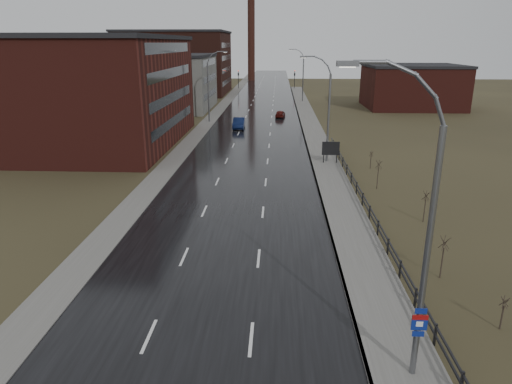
# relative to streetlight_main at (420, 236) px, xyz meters

# --- Properties ---
(road) EXTENTS (14.00, 300.00, 0.06)m
(road) POSITION_rel_streetlight_main_xyz_m (-8.47, 58.00, -6.03)
(road) COLOR black
(road) RESTS_ON ground
(sidewalk_right) EXTENTS (3.20, 180.00, 0.18)m
(sidewalk_right) POSITION_rel_streetlight_main_xyz_m (0.13, 33.00, -5.97)
(sidewalk_right) COLOR #595651
(sidewalk_right) RESTS_ON ground
(curb_right) EXTENTS (0.16, 180.00, 0.18)m
(curb_right) POSITION_rel_streetlight_main_xyz_m (-1.39, 33.00, -5.97)
(curb_right) COLOR slate
(curb_right) RESTS_ON ground
(sidewalk_left) EXTENTS (2.40, 260.00, 0.12)m
(sidewalk_left) POSITION_rel_streetlight_main_xyz_m (-16.67, 58.00, -6.00)
(sidewalk_left) COLOR #595651
(sidewalk_left) RESTS_ON ground
(warehouse_near) EXTENTS (22.44, 28.56, 13.50)m
(warehouse_near) POSITION_rel_streetlight_main_xyz_m (-29.46, 43.00, 0.70)
(warehouse_near) COLOR #471914
(warehouse_near) RESTS_ON ground
(warehouse_mid) EXTENTS (16.32, 20.40, 10.50)m
(warehouse_mid) POSITION_rel_streetlight_main_xyz_m (-26.46, 76.00, -0.80)
(warehouse_mid) COLOR slate
(warehouse_mid) RESTS_ON ground
(warehouse_far) EXTENTS (26.52, 24.48, 15.50)m
(warehouse_far) POSITION_rel_streetlight_main_xyz_m (-31.47, 106.00, 1.70)
(warehouse_far) COLOR #331611
(warehouse_far) RESTS_ON ground
(building_right) EXTENTS (18.36, 16.32, 8.50)m
(building_right) POSITION_rel_streetlight_main_xyz_m (21.83, 80.00, -1.80)
(building_right) COLOR #471914
(building_right) RESTS_ON ground
(smokestack) EXTENTS (2.70, 2.70, 30.70)m
(smokestack) POSITION_rel_streetlight_main_xyz_m (-14.47, 148.00, 9.44)
(smokestack) COLOR #331611
(smokestack) RESTS_ON ground
(streetlight_main) EXTENTS (3.91, 0.29, 12.11)m
(streetlight_main) POSITION_rel_streetlight_main_xyz_m (0.00, 0.00, 0.00)
(streetlight_main) COLOR slate
(streetlight_main) RESTS_ON ground
(streetlight_right_mid) EXTENTS (3.36, 0.28, 11.35)m
(streetlight_right_mid) POSITION_rel_streetlight_main_xyz_m (0.03, 34.00, -0.22)
(streetlight_right_mid) COLOR slate
(streetlight_right_mid) RESTS_ON ground
(streetlight_left) EXTENTS (3.36, 0.28, 11.35)m
(streetlight_left) POSITION_rel_streetlight_main_xyz_m (-16.17, 60.00, -0.22)
(streetlight_left) COLOR slate
(streetlight_left) RESTS_ON ground
(streetlight_right_far) EXTENTS (3.36, 0.28, 11.35)m
(streetlight_right_far) POSITION_rel_streetlight_main_xyz_m (0.03, 88.00, -0.22)
(streetlight_right_far) COLOR slate
(streetlight_right_far) RESTS_ON ground
(guardrail) EXTENTS (0.10, 53.05, 1.10)m
(guardrail) POSITION_rel_streetlight_main_xyz_m (1.83, 16.32, -5.35)
(guardrail) COLOR black
(guardrail) RESTS_ON ground
(shrub_b) EXTENTS (0.40, 0.42, 1.67)m
(shrub_b) POSITION_rel_streetlight_main_xyz_m (5.27, 3.38, -5.18)
(shrub_b) COLOR #382D23
(shrub_b) RESTS_ON ground
(shrub_c) EXTENTS (0.59, 0.62, 2.50)m
(shrub_c) POSITION_rel_streetlight_main_xyz_m (4.13, 8.18, -4.73)
(shrub_c) COLOR #382D23
(shrub_c) RESTS_ON ground
(shrub_d) EXTENTS (0.56, 0.59, 2.36)m
(shrub_d) POSITION_rel_streetlight_main_xyz_m (5.74, 16.72, -4.80)
(shrub_d) COLOR #382D23
(shrub_d) RESTS_ON ground
(shrub_e) EXTENTS (0.62, 0.66, 2.65)m
(shrub_e) POSITION_rel_streetlight_main_xyz_m (3.95, 24.65, -4.65)
(shrub_e) COLOR #382D23
(shrub_e) RESTS_ON ground
(shrub_f) EXTENTS (0.45, 0.48, 1.90)m
(shrub_f) POSITION_rel_streetlight_main_xyz_m (4.67, 31.63, -5.05)
(shrub_f) COLOR #382D23
(shrub_f) RESTS_ON ground
(billboard) EXTENTS (1.87, 0.17, 2.51)m
(billboard) POSITION_rel_streetlight_main_xyz_m (0.63, 33.20, -4.37)
(billboard) COLOR black
(billboard) RESTS_ON ground
(traffic_light_left) EXTENTS (0.58, 2.73, 5.30)m
(traffic_light_left) POSITION_rel_streetlight_main_xyz_m (-16.47, 118.00, -1.46)
(traffic_light_left) COLOR black
(traffic_light_left) RESTS_ON ground
(traffic_light_right) EXTENTS (0.58, 2.73, 5.30)m
(traffic_light_right) POSITION_rel_streetlight_main_xyz_m (-0.47, 118.00, -1.46)
(traffic_light_right) COLOR black
(traffic_light_right) RESTS_ON ground
(car_near) EXTENTS (1.79, 4.93, 1.61)m
(car_near) POSITION_rel_streetlight_main_xyz_m (-11.04, 54.35, -5.25)
(car_near) COLOR #0B163B
(car_near) RESTS_ON ground
(car_far) EXTENTS (1.94, 3.88, 1.27)m
(car_far) POSITION_rel_streetlight_main_xyz_m (-4.66, 65.45, -5.42)
(car_far) COLOR #4D100C
(car_far) RESTS_ON ground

